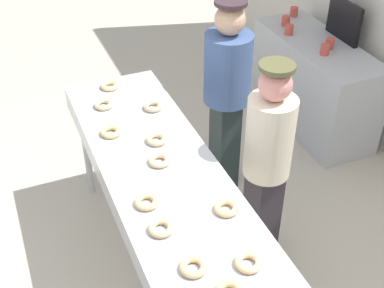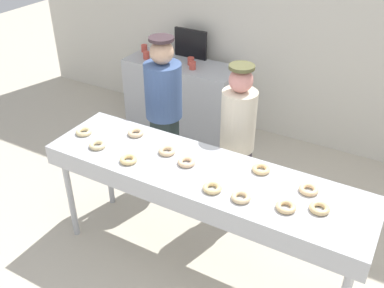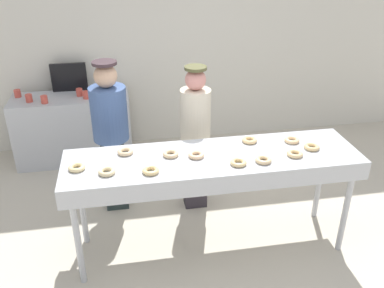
{
  "view_description": "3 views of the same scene",
  "coord_description": "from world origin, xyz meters",
  "px_view_note": "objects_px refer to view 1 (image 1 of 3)",
  "views": [
    {
      "loc": [
        2.26,
        -0.77,
        3.01
      ],
      "look_at": [
        -0.27,
        0.28,
        0.99
      ],
      "focal_mm": 48.61,
      "sensor_mm": 36.0,
      "label": 1
    },
    {
      "loc": [
        1.28,
        -2.42,
        2.96
      ],
      "look_at": [
        -0.24,
        0.25,
        1.03
      ],
      "focal_mm": 40.96,
      "sensor_mm": 36.0,
      "label": 2
    },
    {
      "loc": [
        -0.74,
        -3.12,
        2.75
      ],
      "look_at": [
        -0.14,
        0.29,
        0.98
      ],
      "focal_mm": 38.91,
      "sensor_mm": 36.0,
      "label": 3
    }
  ],
  "objects_px": {
    "prep_counter": "(313,84)",
    "plain_donut_5": "(104,104)",
    "plain_donut_7": "(110,86)",
    "plain_donut_8": "(157,139)",
    "worker_baker": "(227,87)",
    "paper_cup_3": "(289,30)",
    "plain_donut_2": "(111,132)",
    "worker_assistant": "(267,161)",
    "fryer_conveyor": "(167,189)",
    "menu_display": "(344,20)",
    "plain_donut_1": "(161,228)",
    "plain_donut_11": "(193,267)",
    "paper_cup_1": "(286,21)",
    "plain_donut_0": "(248,262)",
    "paper_cup_4": "(330,43)",
    "plain_donut_9": "(153,106)",
    "plain_donut_3": "(147,202)",
    "plain_donut_10": "(159,160)",
    "paper_cup_2": "(294,12)",
    "paper_cup_0": "(325,50)",
    "plain_donut_4": "(226,208)"
  },
  "relations": [
    {
      "from": "plain_donut_8",
      "to": "plain_donut_9",
      "type": "bearing_deg",
      "value": 164.14
    },
    {
      "from": "worker_baker",
      "to": "menu_display",
      "type": "height_order",
      "value": "worker_baker"
    },
    {
      "from": "paper_cup_1",
      "to": "paper_cup_3",
      "type": "height_order",
      "value": "same"
    },
    {
      "from": "fryer_conveyor",
      "to": "worker_baker",
      "type": "xyz_separation_m",
      "value": [
        -0.89,
        0.83,
        0.05
      ]
    },
    {
      "from": "plain_donut_8",
      "to": "menu_display",
      "type": "xyz_separation_m",
      "value": [
        -1.04,
        2.21,
        0.05
      ]
    },
    {
      "from": "plain_donut_11",
      "to": "paper_cup_1",
      "type": "distance_m",
      "value": 3.31
    },
    {
      "from": "paper_cup_3",
      "to": "paper_cup_4",
      "type": "height_order",
      "value": "same"
    },
    {
      "from": "plain_donut_0",
      "to": "plain_donut_7",
      "type": "distance_m",
      "value": 1.95
    },
    {
      "from": "menu_display",
      "to": "plain_donut_4",
      "type": "bearing_deg",
      "value": -49.04
    },
    {
      "from": "plain_donut_8",
      "to": "prep_counter",
      "type": "distance_m",
      "value": 2.31
    },
    {
      "from": "fryer_conveyor",
      "to": "plain_donut_9",
      "type": "xyz_separation_m",
      "value": [
        -0.76,
        0.18,
        0.11
      ]
    },
    {
      "from": "plain_donut_8",
      "to": "paper_cup_3",
      "type": "distance_m",
      "value": 2.24
    },
    {
      "from": "plain_donut_5",
      "to": "plain_donut_9",
      "type": "height_order",
      "value": "same"
    },
    {
      "from": "plain_donut_7",
      "to": "plain_donut_11",
      "type": "xyz_separation_m",
      "value": [
        1.87,
        -0.09,
        0.0
      ]
    },
    {
      "from": "paper_cup_3",
      "to": "paper_cup_4",
      "type": "bearing_deg",
      "value": 24.5
    },
    {
      "from": "prep_counter",
      "to": "plain_donut_5",
      "type": "bearing_deg",
      "value": -77.38
    },
    {
      "from": "plain_donut_0",
      "to": "plain_donut_10",
      "type": "distance_m",
      "value": 0.94
    },
    {
      "from": "plain_donut_10",
      "to": "fryer_conveyor",
      "type": "bearing_deg",
      "value": -3.5
    },
    {
      "from": "plain_donut_10",
      "to": "prep_counter",
      "type": "xyz_separation_m",
      "value": [
        -1.26,
        2.04,
        -0.58
      ]
    },
    {
      "from": "plain_donut_8",
      "to": "paper_cup_3",
      "type": "relative_size",
      "value": 1.46
    },
    {
      "from": "fryer_conveyor",
      "to": "menu_display",
      "type": "relative_size",
      "value": 5.78
    },
    {
      "from": "plain_donut_0",
      "to": "plain_donut_2",
      "type": "xyz_separation_m",
      "value": [
        -1.35,
        -0.33,
        0.0
      ]
    },
    {
      "from": "plain_donut_1",
      "to": "fryer_conveyor",
      "type": "bearing_deg",
      "value": 155.87
    },
    {
      "from": "plain_donut_3",
      "to": "plain_donut_4",
      "type": "relative_size",
      "value": 1.0
    },
    {
      "from": "paper_cup_2",
      "to": "paper_cup_4",
      "type": "height_order",
      "value": "same"
    },
    {
      "from": "fryer_conveyor",
      "to": "plain_donut_11",
      "type": "relative_size",
      "value": 18.69
    },
    {
      "from": "plain_donut_7",
      "to": "menu_display",
      "type": "bearing_deg",
      "value": 96.04
    },
    {
      "from": "plain_donut_3",
      "to": "plain_donut_10",
      "type": "distance_m",
      "value": 0.38
    },
    {
      "from": "plain_donut_9",
      "to": "worker_assistant",
      "type": "bearing_deg",
      "value": 36.14
    },
    {
      "from": "plain_donut_3",
      "to": "plain_donut_10",
      "type": "relative_size",
      "value": 1.0
    },
    {
      "from": "paper_cup_1",
      "to": "paper_cup_2",
      "type": "xyz_separation_m",
      "value": [
        -0.17,
        0.2,
        0.0
      ]
    },
    {
      "from": "plain_donut_11",
      "to": "paper_cup_3",
      "type": "relative_size",
      "value": 1.46
    },
    {
      "from": "paper_cup_4",
      "to": "plain_donut_3",
      "type": "bearing_deg",
      "value": -57.05
    },
    {
      "from": "plain_donut_2",
      "to": "plain_donut_3",
      "type": "relative_size",
      "value": 1.0
    },
    {
      "from": "paper_cup_3",
      "to": "prep_counter",
      "type": "bearing_deg",
      "value": 31.51
    },
    {
      "from": "plain_donut_3",
      "to": "menu_display",
      "type": "bearing_deg",
      "value": 122.7
    },
    {
      "from": "worker_assistant",
      "to": "paper_cup_2",
      "type": "bearing_deg",
      "value": -23.41
    },
    {
      "from": "plain_donut_8",
      "to": "plain_donut_9",
      "type": "xyz_separation_m",
      "value": [
        -0.39,
        0.11,
        0.0
      ]
    },
    {
      "from": "fryer_conveyor",
      "to": "plain_donut_9",
      "type": "distance_m",
      "value": 0.79
    },
    {
      "from": "plain_donut_1",
      "to": "worker_baker",
      "type": "xyz_separation_m",
      "value": [
        -1.29,
        1.01,
        -0.06
      ]
    },
    {
      "from": "menu_display",
      "to": "worker_assistant",
      "type": "bearing_deg",
      "value": -48.71
    },
    {
      "from": "prep_counter",
      "to": "paper_cup_4",
      "type": "relative_size",
      "value": 15.43
    },
    {
      "from": "plain_donut_2",
      "to": "worker_assistant",
      "type": "distance_m",
      "value": 1.05
    },
    {
      "from": "worker_baker",
      "to": "paper_cup_3",
      "type": "height_order",
      "value": "worker_baker"
    },
    {
      "from": "plain_donut_1",
      "to": "plain_donut_10",
      "type": "bearing_deg",
      "value": 161.1
    },
    {
      "from": "plain_donut_5",
      "to": "plain_donut_7",
      "type": "height_order",
      "value": "same"
    },
    {
      "from": "paper_cup_0",
      "to": "worker_baker",
      "type": "bearing_deg",
      "value": -74.93
    },
    {
      "from": "plain_donut_7",
      "to": "paper_cup_4",
      "type": "relative_size",
      "value": 1.46
    },
    {
      "from": "plain_donut_9",
      "to": "paper_cup_1",
      "type": "distance_m",
      "value": 2.1
    },
    {
      "from": "plain_donut_7",
      "to": "plain_donut_8",
      "type": "bearing_deg",
      "value": 6.98
    }
  ]
}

